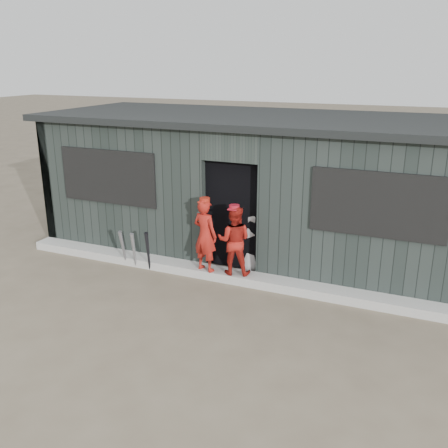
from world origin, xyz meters
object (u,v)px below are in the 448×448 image
at_px(bat_mid, 123,248).
at_px(player_red_left, 205,235).
at_px(bat_left, 134,250).
at_px(player_red_right, 234,240).
at_px(bat_right, 148,251).
at_px(dugout, 259,185).
at_px(player_grey_back, 254,241).

distance_m(bat_mid, player_red_left, 1.64).
bearing_deg(player_red_left, bat_left, 21.06).
bearing_deg(player_red_left, player_red_right, -157.79).
height_order(bat_right, player_red_left, player_red_left).
xyz_separation_m(bat_mid, dugout, (1.89, 1.91, 0.93)).
height_order(bat_mid, bat_right, bat_right).
height_order(player_red_left, player_grey_back, player_red_left).
xyz_separation_m(player_red_left, player_red_right, (0.50, 0.06, -0.04)).
height_order(player_red_left, dugout, dugout).
bearing_deg(bat_right, player_red_left, 8.11).
height_order(bat_right, player_red_right, player_red_right).
xyz_separation_m(bat_left, player_grey_back, (2.02, 0.69, 0.23)).
relative_size(bat_right, dugout, 0.09).
distance_m(bat_left, bat_mid, 0.23).
bearing_deg(player_red_right, player_red_left, -5.68).
bearing_deg(dugout, bat_left, -130.82).
height_order(player_red_right, dugout, dugout).
bearing_deg(dugout, player_red_left, -100.09).
xyz_separation_m(bat_left, player_red_right, (1.84, 0.21, 0.39)).
relative_size(player_red_right, player_grey_back, 1.01).
bearing_deg(player_grey_back, player_red_right, 44.95).
height_order(bat_mid, player_red_right, player_red_right).
bearing_deg(bat_right, bat_mid, 178.85).
xyz_separation_m(bat_left, player_red_left, (1.34, 0.15, 0.43)).
distance_m(bat_mid, player_red_right, 2.12).
relative_size(bat_right, player_red_right, 0.65).
height_order(bat_right, dugout, dugout).
xyz_separation_m(bat_mid, bat_right, (0.53, -0.01, 0.02)).
bearing_deg(bat_left, player_red_right, 6.56).
height_order(bat_left, player_red_left, player_red_left).
bearing_deg(player_red_left, bat_mid, 19.85).
height_order(bat_left, player_red_right, player_red_right).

